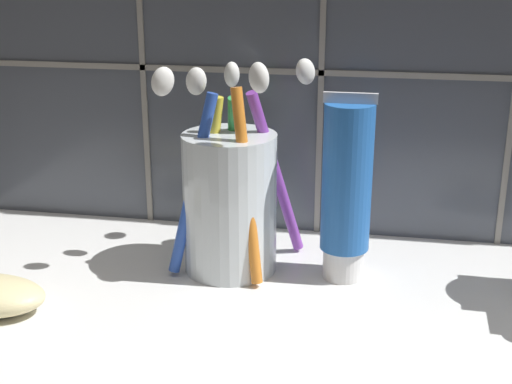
% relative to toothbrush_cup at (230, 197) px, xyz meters
% --- Properties ---
extents(sink_counter, '(0.65, 0.31, 0.02)m').
position_rel_toothbrush_cup_xyz_m(sink_counter, '(0.05, -0.06, -0.07)').
color(sink_counter, white).
rests_on(sink_counter, ground).
extents(tile_wall_backsplash, '(0.75, 0.02, 0.44)m').
position_rel_toothbrush_cup_xyz_m(tile_wall_backsplash, '(0.05, 0.10, 0.14)').
color(tile_wall_backsplash, '#4C515B').
rests_on(tile_wall_backsplash, ground).
extents(toothbrush_cup, '(0.12, 0.11, 0.18)m').
position_rel_toothbrush_cup_xyz_m(toothbrush_cup, '(0.00, 0.00, 0.00)').
color(toothbrush_cup, silver).
rests_on(toothbrush_cup, sink_counter).
extents(toothpaste_tube, '(0.04, 0.04, 0.15)m').
position_rel_toothbrush_cup_xyz_m(toothpaste_tube, '(0.09, -0.00, 0.01)').
color(toothpaste_tube, white).
rests_on(toothpaste_tube, sink_counter).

